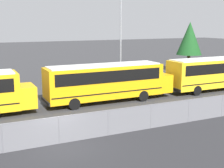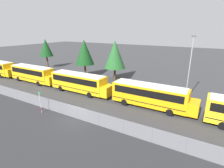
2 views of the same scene
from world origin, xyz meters
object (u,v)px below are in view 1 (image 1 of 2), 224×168
object	(u,v)px
school_bus_4	(217,71)
light_pole	(121,38)
school_bus_3	(107,80)
tree_2	(190,38)

from	to	relation	value
school_bus_4	light_pole	distance (m)	10.42
school_bus_3	tree_2	bearing A→B (deg)	30.82
tree_2	school_bus_3	bearing A→B (deg)	-149.18
light_pole	tree_2	distance (m)	14.15
school_bus_4	tree_2	world-z (taller)	tree_2
school_bus_4	light_pole	bearing A→B (deg)	146.80
school_bus_4	tree_2	size ratio (longest dim) A/B	1.67
school_bus_3	light_pole	world-z (taller)	light_pole
school_bus_3	school_bus_4	xyz separation A→B (m)	(12.17, -0.28, 0.00)
school_bus_4	school_bus_3	bearing A→B (deg)	178.66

